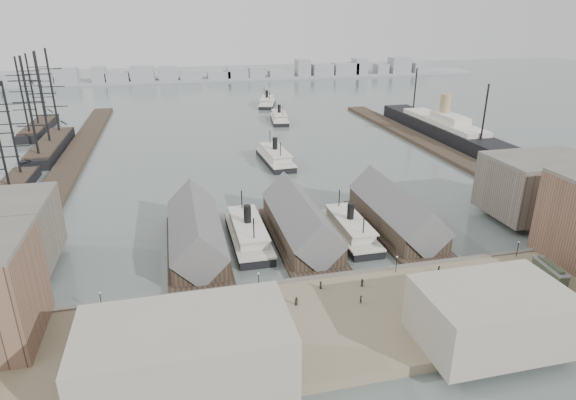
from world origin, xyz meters
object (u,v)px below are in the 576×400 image
object	(u,v)px
ocean_steamer	(443,128)
tram	(549,273)
horse_cart_right	(479,300)
ferry_docked_west	(248,233)
horse_cart_left	(161,320)
horse_cart_center	(267,320)

from	to	relation	value
ocean_steamer	tram	world-z (taller)	ocean_steamer
tram	horse_cart_right	bearing A→B (deg)	-160.51
horse_cart_right	ferry_docked_west	bearing A→B (deg)	19.32
ocean_steamer	tram	size ratio (longest dim) A/B	10.25
ferry_docked_west	horse_cart_right	bearing A→B (deg)	-47.13
ferry_docked_west	horse_cart_left	size ratio (longest dim) A/B	6.17
ocean_steamer	tram	distance (m)	132.37
ocean_steamer	horse_cart_right	world-z (taller)	ocean_steamer
horse_cart_right	ocean_steamer	bearing A→B (deg)	-51.11
ferry_docked_west	ocean_steamer	distance (m)	136.32
ferry_docked_west	horse_cart_right	distance (m)	56.13
tram	horse_cart_center	size ratio (longest dim) A/B	1.97
tram	horse_cart_right	size ratio (longest dim) A/B	2.05
ferry_docked_west	tram	size ratio (longest dim) A/B	3.00
tram	horse_cart_left	world-z (taller)	tram
ocean_steamer	horse_cart_right	size ratio (longest dim) A/B	20.98
ferry_docked_west	horse_cart_center	world-z (taller)	ferry_docked_west
tram	horse_cart_center	bearing A→B (deg)	-172.48
horse_cart_left	horse_cart_right	distance (m)	59.74
ferry_docked_west	ocean_steamer	bearing A→B (deg)	39.62
horse_cart_center	ocean_steamer	bearing A→B (deg)	-19.88
horse_cart_right	horse_cart_left	bearing A→B (deg)	59.00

